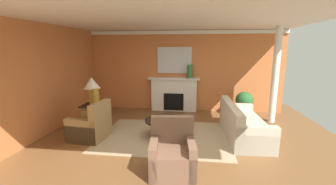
{
  "coord_description": "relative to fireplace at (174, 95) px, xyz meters",
  "views": [
    {
      "loc": [
        0.58,
        -4.95,
        2.19
      ],
      "look_at": [
        -0.19,
        1.0,
        1.0
      ],
      "focal_mm": 23.58,
      "sensor_mm": 36.0,
      "label": 1
    }
  ],
  "objects": [
    {
      "name": "vase_mantel_right",
      "position": [
        0.55,
        -0.05,
        0.86
      ],
      "size": [
        0.19,
        0.19,
        0.46
      ],
      "primitive_type": "cylinder",
      "color": "#33703D",
      "rests_on": "fireplace"
    },
    {
      "name": "ground_plane",
      "position": [
        0.2,
        -2.72,
        -0.57
      ],
      "size": [
        8.39,
        8.39,
        0.0
      ],
      "primitive_type": "plane",
      "color": "brown"
    },
    {
      "name": "book_red_cover",
      "position": [
        0.09,
        -2.49,
        -0.09
      ],
      "size": [
        0.27,
        0.21,
        0.04
      ],
      "primitive_type": "cube",
      "rotation": [
        0.0,
        0.0,
        0.32
      ],
      "color": "tan",
      "rests_on": "coffee_table"
    },
    {
      "name": "armchair_facing_fireplace",
      "position": [
        0.38,
        -3.99,
        -0.26
      ],
      "size": [
        0.89,
        0.89,
        0.95
      ],
      "color": "brown",
      "rests_on": "ground_plane"
    },
    {
      "name": "vase_on_side_table",
      "position": [
        -1.85,
        -2.27,
        0.37
      ],
      "size": [
        0.17,
        0.17,
        0.47
      ],
      "primitive_type": "cylinder",
      "color": "#B7892D",
      "rests_on": "side_table"
    },
    {
      "name": "column_white",
      "position": [
        3.09,
        -0.85,
        0.85
      ],
      "size": [
        0.2,
        0.2,
        2.83
      ],
      "primitive_type": "cylinder",
      "color": "white",
      "rests_on": "ground_plane"
    },
    {
      "name": "potted_plant",
      "position": [
        2.34,
        -0.45,
        -0.07
      ],
      "size": [
        0.56,
        0.56,
        0.83
      ],
      "color": "#A8754C",
      "rests_on": "ground_plane"
    },
    {
      "name": "ceiling_panel",
      "position": [
        0.2,
        -2.42,
        2.29
      ],
      "size": [
        7.05,
        6.33,
        0.06
      ],
      "primitive_type": "cube",
      "color": "white"
    },
    {
      "name": "side_table",
      "position": [
        -2.0,
        -2.15,
        -0.17
      ],
      "size": [
        0.56,
        0.56,
        0.7
      ],
      "color": "black",
      "rests_on": "ground_plane"
    },
    {
      "name": "sofa",
      "position": [
        1.96,
        -2.19,
        -0.27
      ],
      "size": [
        1.0,
        2.14,
        0.85
      ],
      "color": "beige",
      "rests_on": "ground_plane"
    },
    {
      "name": "fireplace",
      "position": [
        0.0,
        0.0,
        0.0
      ],
      "size": [
        1.8,
        0.35,
        1.2
      ],
      "color": "white",
      "rests_on": "ground_plane"
    },
    {
      "name": "coffee_table",
      "position": [
        0.02,
        -2.42,
        -0.23
      ],
      "size": [
        1.0,
        1.0,
        0.45
      ],
      "color": "black",
      "rests_on": "ground_plane"
    },
    {
      "name": "wall_window",
      "position": [
        -3.09,
        -2.42,
        0.85
      ],
      "size": [
        0.12,
        6.33,
        2.83
      ],
      "primitive_type": "cube",
      "color": "#CC723D",
      "rests_on": "ground_plane"
    },
    {
      "name": "mantel_mirror",
      "position": [
        0.0,
        0.12,
        1.23
      ],
      "size": [
        1.21,
        0.04,
        0.91
      ],
      "primitive_type": "cube",
      "color": "silver"
    },
    {
      "name": "area_rug",
      "position": [
        0.02,
        -2.42,
        -0.56
      ],
      "size": [
        3.21,
        2.36,
        0.01
      ],
      "primitive_type": "cube",
      "color": "tan",
      "rests_on": "ground_plane"
    },
    {
      "name": "armchair_near_window",
      "position": [
        -1.77,
        -2.8,
        -0.26
      ],
      "size": [
        0.88,
        0.88,
        0.95
      ],
      "color": "#9E7A4C",
      "rests_on": "ground_plane"
    },
    {
      "name": "wall_fireplace",
      "position": [
        0.2,
        0.21,
        0.85
      ],
      "size": [
        7.05,
        0.12,
        2.83
      ],
      "primitive_type": "cube",
      "color": "#CC723D",
      "rests_on": "ground_plane"
    },
    {
      "name": "table_lamp",
      "position": [
        -2.0,
        -2.15,
        0.66
      ],
      "size": [
        0.44,
        0.44,
        0.75
      ],
      "color": "#B28E38",
      "rests_on": "side_table"
    },
    {
      "name": "crown_moulding",
      "position": [
        0.2,
        0.13,
        2.18
      ],
      "size": [
        7.05,
        0.08,
        0.12
      ],
      "primitive_type": "cube",
      "color": "white"
    }
  ]
}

